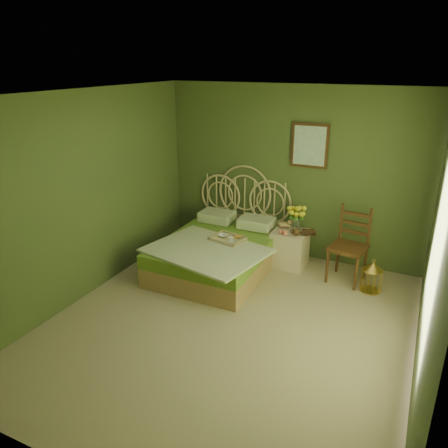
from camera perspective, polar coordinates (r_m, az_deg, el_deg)
The scene contains 14 objects.
floor at distance 5.25m, azimuth 0.68°, elevation -13.02°, with size 4.50×4.50×0.00m, color tan.
ceiling at distance 4.38m, azimuth 0.83°, elevation 16.57°, with size 4.50×4.50×0.00m, color silver.
wall_back at distance 6.68m, azimuth 8.88°, elevation 6.48°, with size 4.00×4.00×0.00m, color #44552D.
wall_left at distance 5.74m, azimuth -17.75°, elevation 3.36°, with size 4.50×4.50×0.00m, color #44552D.
wall_right at distance 4.29m, azimuth 25.86°, elevation -3.62°, with size 4.50×4.50×0.00m, color #44552D.
wall_art at distance 6.49m, azimuth 11.13°, elevation 10.01°, with size 0.54×0.04×0.64m.
bed at distance 6.41m, azimuth -0.59°, elevation -3.38°, with size 1.72×2.17×1.35m.
nightstand at distance 6.58m, azimuth 8.66°, elevation -2.49°, with size 0.49×0.49×0.97m.
chair at distance 6.26m, azimuth 16.12°, elevation -2.01°, with size 0.53×0.53×1.05m.
birdcage at distance 6.17m, azimuth 18.74°, elevation -6.57°, with size 0.27×0.27×0.42m.
book_lower at distance 6.46m, azimuth 10.25°, elevation -1.07°, with size 0.17×0.23×0.02m, color #381E0F.
book_upper at distance 6.46m, azimuth 10.26°, elevation -0.91°, with size 0.16×0.22×0.02m, color #472819.
cereal_bowl at distance 6.28m, azimuth -0.16°, elevation -1.54°, with size 0.14×0.14×0.03m, color white.
coffee_cup at distance 6.11m, azimuth 0.92°, elevation -2.02°, with size 0.07×0.07×0.07m, color white.
Camera 1 is at (1.81, -3.97, 2.92)m, focal length 35.00 mm.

